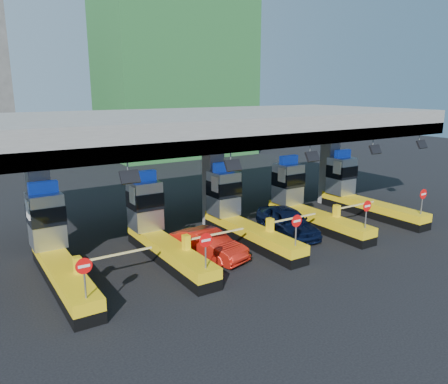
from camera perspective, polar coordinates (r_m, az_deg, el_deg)
ground at (r=25.15m, az=2.18°, el=-6.07°), size 120.00×120.00×0.00m
toll_canopy at (r=26.21m, az=-1.32°, el=8.48°), size 28.00×12.09×7.00m
toll_lane_far_left at (r=21.21m, az=-21.19°, el=-6.76°), size 4.43×8.00×4.16m
toll_lane_left at (r=22.60m, az=-8.69°, el=-4.75°), size 4.43×8.00×4.16m
toll_lane_center at (r=24.94m, az=1.85°, el=-2.86°), size 4.43×8.00×4.16m
toll_lane_right at (r=27.98m, az=10.32°, el=-1.27°), size 4.43×8.00×4.16m
toll_lane_far_right at (r=31.53m, az=17.00°, el=0.01°), size 4.43×8.00×4.16m
bg_building_scaffold at (r=57.72m, az=-6.56°, el=18.89°), size 18.00×12.00×28.00m
van at (r=25.68m, az=8.27°, el=-3.85°), size 2.65×5.09×1.65m
red_car at (r=22.14m, az=-2.03°, el=-6.87°), size 2.63×4.55×1.42m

